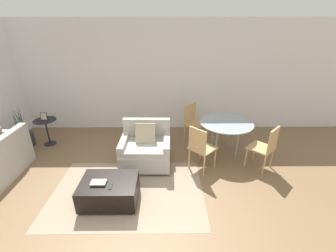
{
  "coord_description": "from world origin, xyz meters",
  "views": [
    {
      "loc": [
        0.54,
        -2.02,
        2.6
      ],
      "look_at": [
        0.58,
        2.05,
        0.75
      ],
      "focal_mm": 24.0,
      "sensor_mm": 36.0,
      "label": 1
    }
  ],
  "objects_px": {
    "armchair": "(146,149)",
    "dining_chair_far_left": "(193,120)",
    "ottoman": "(110,190)",
    "dining_table": "(226,126)",
    "book_stack": "(99,183)",
    "dining_chair_near_right": "(266,146)",
    "side_table": "(46,127)",
    "tv_remote_primary": "(111,187)",
    "potted_plant": "(24,137)",
    "picture_frame": "(44,116)",
    "dining_chair_near_left": "(200,146)"
  },
  "relations": [
    {
      "from": "ottoman",
      "to": "dining_chair_near_right",
      "type": "distance_m",
      "value": 2.92
    },
    {
      "from": "tv_remote_primary",
      "to": "dining_chair_far_left",
      "type": "xyz_separation_m",
      "value": [
        1.47,
        2.23,
        0.13
      ]
    },
    {
      "from": "book_stack",
      "to": "side_table",
      "type": "relative_size",
      "value": 0.38
    },
    {
      "from": "armchair",
      "to": "dining_chair_near_left",
      "type": "distance_m",
      "value": 1.08
    },
    {
      "from": "dining_chair_near_right",
      "to": "dining_table",
      "type": "bearing_deg",
      "value": 135.0
    },
    {
      "from": "book_stack",
      "to": "dining_chair_near_right",
      "type": "xyz_separation_m",
      "value": [
        2.91,
        0.92,
        0.11
      ]
    },
    {
      "from": "book_stack",
      "to": "side_table",
      "type": "distance_m",
      "value": 2.62
    },
    {
      "from": "book_stack",
      "to": "potted_plant",
      "type": "bearing_deg",
      "value": 139.98
    },
    {
      "from": "book_stack",
      "to": "dining_table",
      "type": "bearing_deg",
      "value": 34.0
    },
    {
      "from": "book_stack",
      "to": "armchair",
      "type": "bearing_deg",
      "value": 61.48
    },
    {
      "from": "armchair",
      "to": "dining_chair_near_right",
      "type": "relative_size",
      "value": 1.08
    },
    {
      "from": "ottoman",
      "to": "side_table",
      "type": "relative_size",
      "value": 1.41
    },
    {
      "from": "armchair",
      "to": "picture_frame",
      "type": "bearing_deg",
      "value": 160.65
    },
    {
      "from": "book_stack",
      "to": "picture_frame",
      "type": "relative_size",
      "value": 1.37
    },
    {
      "from": "armchair",
      "to": "dining_chair_far_left",
      "type": "relative_size",
      "value": 1.08
    },
    {
      "from": "book_stack",
      "to": "picture_frame",
      "type": "height_order",
      "value": "picture_frame"
    },
    {
      "from": "ottoman",
      "to": "potted_plant",
      "type": "relative_size",
      "value": 0.88
    },
    {
      "from": "side_table",
      "to": "picture_frame",
      "type": "height_order",
      "value": "picture_frame"
    },
    {
      "from": "dining_table",
      "to": "dining_chair_near_left",
      "type": "distance_m",
      "value": 0.89
    },
    {
      "from": "tv_remote_primary",
      "to": "dining_table",
      "type": "xyz_separation_m",
      "value": [
        2.09,
        1.61,
        0.26
      ]
    },
    {
      "from": "potted_plant",
      "to": "picture_frame",
      "type": "bearing_deg",
      "value": 5.71
    },
    {
      "from": "tv_remote_primary",
      "to": "dining_chair_far_left",
      "type": "distance_m",
      "value": 2.67
    },
    {
      "from": "tv_remote_primary",
      "to": "dining_table",
      "type": "distance_m",
      "value": 2.65
    },
    {
      "from": "tv_remote_primary",
      "to": "dining_chair_near_right",
      "type": "height_order",
      "value": "dining_chair_near_right"
    },
    {
      "from": "ottoman",
      "to": "dining_table",
      "type": "bearing_deg",
      "value": 34.41
    },
    {
      "from": "side_table",
      "to": "dining_chair_near_right",
      "type": "bearing_deg",
      "value": -12.68
    },
    {
      "from": "dining_chair_far_left",
      "to": "dining_chair_near_right",
      "type": "bearing_deg",
      "value": -45.0
    },
    {
      "from": "book_stack",
      "to": "dining_table",
      "type": "height_order",
      "value": "dining_table"
    },
    {
      "from": "dining_table",
      "to": "potted_plant",
      "type": "bearing_deg",
      "value": 175.37
    },
    {
      "from": "armchair",
      "to": "picture_frame",
      "type": "xyz_separation_m",
      "value": [
        -2.35,
        0.83,
        0.37
      ]
    },
    {
      "from": "armchair",
      "to": "dining_table",
      "type": "xyz_separation_m",
      "value": [
        1.67,
        0.4,
        0.31
      ]
    },
    {
      "from": "picture_frame",
      "to": "armchair",
      "type": "bearing_deg",
      "value": -19.35
    },
    {
      "from": "dining_chair_far_left",
      "to": "book_stack",
      "type": "bearing_deg",
      "value": -127.62
    },
    {
      "from": "armchair",
      "to": "tv_remote_primary",
      "type": "relative_size",
      "value": 7.04
    },
    {
      "from": "armchair",
      "to": "dining_chair_near_right",
      "type": "bearing_deg",
      "value": -5.45
    },
    {
      "from": "picture_frame",
      "to": "dining_chair_near_right",
      "type": "xyz_separation_m",
      "value": [
        4.64,
        -1.04,
        -0.19
      ]
    },
    {
      "from": "ottoman",
      "to": "dining_table",
      "type": "distance_m",
      "value": 2.65
    },
    {
      "from": "armchair",
      "to": "ottoman",
      "type": "height_order",
      "value": "armchair"
    },
    {
      "from": "tv_remote_primary",
      "to": "potted_plant",
      "type": "height_order",
      "value": "potted_plant"
    },
    {
      "from": "picture_frame",
      "to": "dining_chair_near_left",
      "type": "xyz_separation_m",
      "value": [
        3.4,
        -1.04,
        -0.19
      ]
    },
    {
      "from": "armchair",
      "to": "dining_chair_far_left",
      "type": "bearing_deg",
      "value": 44.3
    },
    {
      "from": "tv_remote_primary",
      "to": "dining_chair_near_left",
      "type": "xyz_separation_m",
      "value": [
        1.47,
        0.99,
        0.13
      ]
    },
    {
      "from": "book_stack",
      "to": "picture_frame",
      "type": "bearing_deg",
      "value": 131.39
    },
    {
      "from": "dining_table",
      "to": "armchair",
      "type": "bearing_deg",
      "value": -166.45
    },
    {
      "from": "potted_plant",
      "to": "dining_chair_far_left",
      "type": "height_order",
      "value": "potted_plant"
    },
    {
      "from": "book_stack",
      "to": "tv_remote_primary",
      "type": "height_order",
      "value": "book_stack"
    },
    {
      "from": "dining_chair_near_left",
      "to": "dining_chair_near_right",
      "type": "height_order",
      "value": "same"
    },
    {
      "from": "side_table",
      "to": "dining_chair_near_left",
      "type": "distance_m",
      "value": 3.56
    },
    {
      "from": "dining_chair_near_right",
      "to": "dining_chair_far_left",
      "type": "distance_m",
      "value": 1.75
    },
    {
      "from": "ottoman",
      "to": "dining_table",
      "type": "height_order",
      "value": "dining_table"
    }
  ]
}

